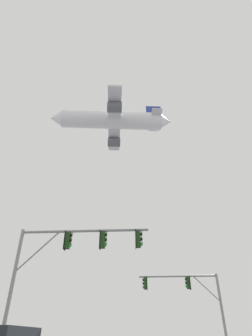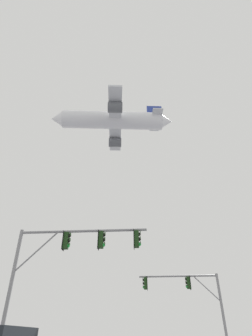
{
  "view_description": "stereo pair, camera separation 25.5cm",
  "coord_description": "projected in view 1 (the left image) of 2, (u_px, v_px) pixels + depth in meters",
  "views": [
    {
      "loc": [
        0.87,
        -6.41,
        1.11
      ],
      "look_at": [
        -1.41,
        17.09,
        15.95
      ],
      "focal_mm": 29.8,
      "sensor_mm": 36.0,
      "label": 1
    },
    {
      "loc": [
        1.13,
        -6.38,
        1.11
      ],
      "look_at": [
        -1.41,
        17.09,
        15.95
      ],
      "focal_mm": 29.8,
      "sensor_mm": 36.0,
      "label": 2
    }
  ],
  "objects": [
    {
      "name": "signal_pole_far",
      "position": [
        190.0,
        293.0,
        22.08
      ],
      "size": [
        6.37,
        0.56,
        5.89
      ],
      "color": "gray",
      "rests_on": "ground"
    },
    {
      "name": "airplane",
      "position": [
        112.0,
        121.0,
        49.05
      ],
      "size": [
        21.44,
        16.56,
        5.84
      ],
      "color": "white"
    },
    {
      "name": "signal_pole_near",
      "position": [
        69.0,
        255.0,
        15.01
      ],
      "size": [
        7.22,
        0.6,
        6.6
      ],
      "color": "gray",
      "rests_on": "ground"
    }
  ]
}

